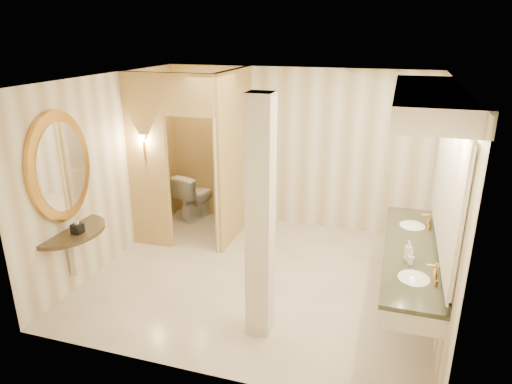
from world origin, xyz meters
TOP-DOWN VIEW (x-y plane):
  - floor at (0.00, 0.00)m, footprint 4.50×4.50m
  - ceiling at (0.00, 0.00)m, footprint 4.50×4.50m
  - wall_back at (0.00, 2.00)m, footprint 4.50×0.02m
  - wall_front at (0.00, -2.00)m, footprint 4.50×0.02m
  - wall_left at (-2.25, 0.00)m, footprint 0.02×4.00m
  - wall_right at (2.25, 0.00)m, footprint 0.02×4.00m
  - toilet_closet at (-1.12, 0.97)m, footprint 1.50×1.55m
  - wall_sconce at (-1.93, 0.43)m, footprint 0.14×0.14m
  - vanity at (1.98, -0.31)m, footprint 0.75×2.76m
  - console_shelf at (-2.21, -1.04)m, footprint 1.05×1.05m
  - pillar at (0.35, -1.13)m, footprint 0.27×0.27m
  - tissue_box at (-2.03, -1.10)m, footprint 0.13×0.13m
  - toilet at (-1.75, 1.75)m, footprint 0.67×0.91m
  - soap_bottle_a at (1.92, -0.71)m, footprint 0.07×0.08m
  - soap_bottle_b at (1.90, -0.50)m, footprint 0.12×0.12m
  - soap_bottle_c at (1.88, -0.63)m, footprint 0.11×0.11m

SIDE VIEW (x-z plane):
  - floor at x=0.00m, z-range 0.00..0.00m
  - toilet at x=-1.75m, z-range 0.00..0.84m
  - tissue_box at x=-2.03m, z-range 0.88..1.00m
  - soap_bottle_b at x=1.90m, z-range 0.88..1.00m
  - soap_bottle_a at x=1.92m, z-range 0.88..1.01m
  - soap_bottle_c at x=1.88m, z-range 0.88..1.10m
  - console_shelf at x=-2.21m, z-range 0.36..2.34m
  - wall_back at x=0.00m, z-range 0.00..2.70m
  - wall_front at x=0.00m, z-range 0.00..2.70m
  - wall_left at x=-2.25m, z-range 0.00..2.70m
  - wall_right at x=2.25m, z-range 0.00..2.70m
  - pillar at x=0.35m, z-range 0.00..2.70m
  - toilet_closet at x=-1.12m, z-range 0.04..2.74m
  - vanity at x=1.98m, z-range 0.58..2.67m
  - wall_sconce at x=-1.93m, z-range 1.52..1.94m
  - ceiling at x=0.00m, z-range 2.70..2.70m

